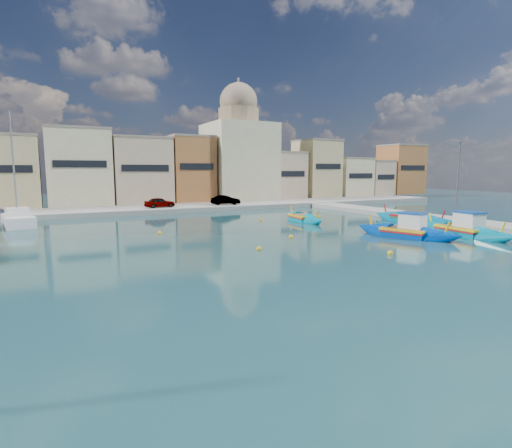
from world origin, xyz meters
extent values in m
plane|color=#163542|center=(0.00, 0.00, 0.00)|extent=(160.00, 160.00, 0.00)
cube|color=gray|center=(0.00, 32.00, 0.30)|extent=(80.00, 8.00, 0.60)
cube|color=tan|center=(-21.91, 39.16, 4.97)|extent=(6.90, 6.32, 8.74)
cube|color=gray|center=(-21.91, 39.16, 9.49)|extent=(7.03, 6.44, 0.30)
cube|color=black|center=(-21.91, 35.95, 5.41)|extent=(5.52, 0.10, 0.90)
cube|color=beige|center=(-13.86, 39.12, 5.55)|extent=(7.88, 6.24, 9.89)
cube|color=gray|center=(-13.86, 39.12, 10.64)|extent=(8.04, 6.37, 0.30)
cube|color=black|center=(-13.86, 35.95, 6.04)|extent=(6.30, 0.10, 0.90)
cube|color=tan|center=(-5.74, 39.72, 5.09)|extent=(7.88, 7.44, 8.99)
cube|color=gray|center=(-5.74, 39.72, 9.74)|extent=(8.04, 7.59, 0.30)
cube|color=black|center=(-5.74, 35.95, 5.54)|extent=(6.30, 0.10, 0.90)
cube|color=#B26C38|center=(1.54, 39.07, 5.31)|extent=(6.17, 6.13, 9.43)
cube|color=gray|center=(1.54, 39.07, 10.18)|extent=(6.29, 6.26, 0.30)
cube|color=black|center=(1.54, 35.95, 5.78)|extent=(4.93, 0.10, 0.90)
cube|color=tan|center=(9.05, 39.85, 3.63)|extent=(7.31, 7.69, 6.05)
cube|color=gray|center=(9.05, 39.85, 6.80)|extent=(7.46, 7.85, 0.30)
cube|color=black|center=(9.05, 35.95, 3.93)|extent=(5.85, 0.10, 0.90)
cube|color=tan|center=(17.02, 39.65, 4.31)|extent=(7.54, 7.30, 7.41)
cube|color=gray|center=(17.02, 39.65, 8.16)|extent=(7.69, 7.45, 0.30)
cube|color=black|center=(17.02, 35.95, 4.68)|extent=(6.03, 0.10, 0.90)
cube|color=tan|center=(24.93, 39.49, 5.42)|extent=(6.36, 6.97, 9.63)
cube|color=gray|center=(24.93, 39.49, 10.38)|extent=(6.48, 7.11, 0.30)
cube|color=black|center=(24.93, 35.95, 5.90)|extent=(5.09, 0.10, 0.90)
cube|color=beige|center=(32.15, 39.35, 3.93)|extent=(6.63, 6.70, 6.65)
cube|color=gray|center=(32.15, 39.35, 7.40)|extent=(6.76, 6.83, 0.30)
cube|color=black|center=(32.15, 35.95, 4.26)|extent=(5.30, 0.10, 0.90)
cube|color=tan|center=(38.26, 39.75, 3.70)|extent=(5.08, 7.51, 6.20)
cube|color=gray|center=(38.26, 39.75, 6.95)|extent=(5.18, 7.66, 0.30)
cube|color=black|center=(38.26, 35.95, 4.01)|extent=(4.06, 0.10, 0.90)
cube|color=#B26C38|center=(45.15, 39.00, 5.27)|extent=(7.79, 6.00, 9.33)
cube|color=gray|center=(45.15, 39.00, 10.08)|extent=(7.95, 6.12, 0.30)
cube|color=black|center=(45.15, 35.95, 5.73)|extent=(6.23, 0.10, 0.90)
cube|color=beige|center=(10.00, 40.00, 6.60)|extent=(10.00, 10.00, 12.00)
cylinder|color=#9E8466|center=(10.00, 40.00, 13.80)|extent=(6.40, 6.40, 2.40)
sphere|color=#9E8466|center=(10.00, 40.00, 15.99)|extent=(6.00, 6.00, 6.00)
cylinder|color=#9E8466|center=(10.00, 40.00, 18.90)|extent=(0.30, 0.30, 1.60)
cylinder|color=#595B60|center=(17.50, 6.00, 4.00)|extent=(0.16, 0.16, 8.00)
cylinder|color=#595B60|center=(17.10, 6.00, 7.90)|extent=(1.00, 0.10, 0.10)
cube|color=#595B60|center=(16.60, 6.00, 7.85)|extent=(0.35, 0.15, 0.18)
imported|color=#4C1919|center=(-5.31, 30.50, 1.24)|extent=(3.81, 1.73, 1.27)
imported|color=#4C1919|center=(3.63, 30.50, 1.24)|extent=(4.06, 1.94, 1.28)
cube|color=#007E9D|center=(12.30, 1.47, 0.21)|extent=(2.41, 3.90, 1.04)
cone|color=#007E9D|center=(12.58, 4.54, 0.26)|extent=(2.38, 3.59, 2.67)
cone|color=#007E9D|center=(12.03, -1.60, 0.26)|extent=(2.38, 3.59, 2.67)
cube|color=yellow|center=(12.30, 1.47, 0.65)|extent=(2.51, 4.11, 0.19)
cube|color=red|center=(12.30, 1.47, 0.46)|extent=(2.52, 3.97, 0.10)
cube|color=olive|center=(12.30, 1.47, 0.73)|extent=(2.07, 3.53, 0.06)
cylinder|color=yellow|center=(12.60, 4.84, 0.94)|extent=(0.19, 0.50, 1.13)
cylinder|color=yellow|center=(12.00, -1.90, 0.94)|extent=(0.19, 0.50, 1.13)
cube|color=white|center=(12.25, 0.93, 1.30)|extent=(1.62, 2.02, 1.15)
cube|color=#0F47A5|center=(12.25, 0.93, 1.94)|extent=(1.72, 2.16, 0.13)
cube|color=#003BA4|center=(7.48, 2.90, 0.21)|extent=(3.07, 3.85, 1.05)
cone|color=#003BA4|center=(6.58, 5.52, 0.26)|extent=(2.99, 3.63, 2.62)
cone|color=#003BA4|center=(8.37, 0.27, 0.26)|extent=(2.99, 3.63, 2.62)
cube|color=yellow|center=(7.48, 2.90, 0.65)|extent=(3.21, 4.05, 0.19)
cube|color=red|center=(7.48, 2.90, 0.46)|extent=(3.19, 3.94, 0.10)
cube|color=olive|center=(7.48, 2.90, 0.73)|extent=(2.67, 3.46, 0.06)
cylinder|color=yellow|center=(6.49, 5.78, 0.94)|extent=(0.30, 0.52, 1.14)
cylinder|color=yellow|center=(8.46, 0.01, 0.94)|extent=(0.30, 0.52, 1.14)
cube|color=white|center=(7.63, 2.43, 1.31)|extent=(1.94, 2.09, 1.15)
cube|color=#0F47A5|center=(7.63, 2.43, 1.95)|extent=(2.06, 2.23, 0.13)
cube|color=#00719F|center=(15.00, 9.01, 0.22)|extent=(2.59, 3.83, 1.09)
cone|color=#00719F|center=(14.65, 11.97, 0.27)|extent=(2.56, 3.57, 2.75)
cone|color=#00719F|center=(15.35, 6.05, 0.27)|extent=(2.56, 3.57, 2.75)
cube|color=#B4131B|center=(15.00, 9.01, 0.68)|extent=(2.70, 4.04, 0.20)
cube|color=#197F33|center=(15.00, 9.01, 0.48)|extent=(2.70, 3.91, 0.11)
cube|color=olive|center=(15.00, 9.01, 0.76)|extent=(2.23, 3.47, 0.07)
cylinder|color=#B4131B|center=(14.62, 12.26, 0.98)|extent=(0.21, 0.53, 1.19)
cylinder|color=#B4131B|center=(15.38, 5.75, 0.98)|extent=(0.21, 0.53, 1.19)
cube|color=#0089A5|center=(5.77, 14.87, 0.19)|extent=(2.20, 3.11, 0.97)
cone|color=#0089A5|center=(5.99, 17.30, 0.24)|extent=(2.18, 2.93, 2.41)
cone|color=#0089A5|center=(5.56, 12.44, 0.24)|extent=(2.18, 2.93, 2.41)
cube|color=yellow|center=(5.77, 14.87, 0.60)|extent=(2.29, 3.28, 0.18)
cube|color=red|center=(5.77, 14.87, 0.43)|extent=(2.30, 3.17, 0.10)
cube|color=olive|center=(5.77, 14.87, 0.68)|extent=(1.89, 2.82, 0.06)
cylinder|color=yellow|center=(6.01, 17.54, 0.88)|extent=(0.18, 0.47, 1.06)
cylinder|color=yellow|center=(5.54, 12.20, 0.88)|extent=(0.18, 0.47, 1.06)
cube|color=white|center=(-20.26, 24.16, 0.36)|extent=(3.31, 6.36, 1.33)
cone|color=white|center=(-20.83, 28.02, 0.36)|extent=(2.93, 3.79, 2.45)
cube|color=white|center=(-20.26, 24.16, 1.38)|extent=(2.13, 2.41, 0.71)
cylinder|color=#999EA3|center=(-20.32, 24.59, 5.61)|extent=(0.16, 0.16, 10.20)
sphere|color=yellow|center=(-5.24, 3.62, 0.08)|extent=(0.36, 0.36, 0.36)
sphere|color=yellow|center=(-0.84, 6.64, 0.08)|extent=(0.36, 0.36, 0.36)
sphere|color=yellow|center=(2.24, 17.54, 0.08)|extent=(0.36, 0.36, 0.36)
sphere|color=yellow|center=(-9.46, 13.45, 0.08)|extent=(0.36, 0.36, 0.36)
sphere|color=yellow|center=(16.11, 3.11, 0.08)|extent=(0.36, 0.36, 0.36)
sphere|color=yellow|center=(1.46, -1.37, 0.08)|extent=(0.36, 0.36, 0.36)
camera|label=1|loc=(-17.23, -19.43, 5.26)|focal=28.00mm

